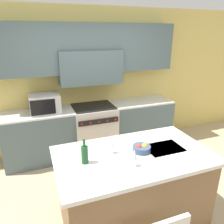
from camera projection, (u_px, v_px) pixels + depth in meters
The scene contains 10 objects.
ground_plane at pixel (128, 207), 2.97m from camera, with size 10.00×10.00×0.00m, color tan.
back_cabinetry at pixel (88, 70), 4.10m from camera, with size 10.00×0.46×2.70m.
back_counter at pixel (94, 129), 4.26m from camera, with size 3.23×0.62×0.93m.
range_stove at pixel (94, 129), 4.24m from camera, with size 0.79×0.70×0.95m.
microwave at pixel (45, 103), 3.77m from camera, with size 0.50×0.44×0.31m.
kitchen_island at pixel (133, 187), 2.65m from camera, with size 1.78×1.03×0.93m.
wine_bottle at pixel (85, 154), 2.28m from camera, with size 0.07×0.07×0.28m.
wine_glass_near at pixel (134, 155), 2.22m from camera, with size 0.07×0.07×0.20m.
wine_glass_far at pixel (111, 143), 2.46m from camera, with size 0.07×0.07×0.20m.
fruit_bowl at pixel (142, 148), 2.53m from camera, with size 0.21×0.21×0.10m.
Camera 1 is at (-1.02, -2.12, 2.23)m, focal length 35.00 mm.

